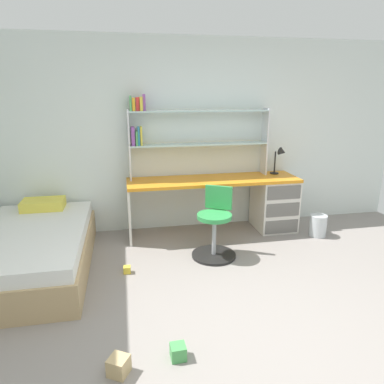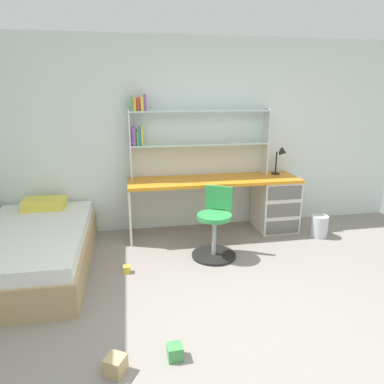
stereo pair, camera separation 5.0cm
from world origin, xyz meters
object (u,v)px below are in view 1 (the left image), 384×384
object	(u,v)px
bed_platform	(32,250)
desk_lamp	(280,156)
toy_block_natural_0	(119,366)
swivel_chair	(215,229)
desk	(257,200)
toy_block_yellow_2	(127,270)
waste_bin	(318,226)
bookshelf_hutch	(184,130)
toy_block_green_1	(178,352)

from	to	relation	value
bed_platform	desk_lamp	bearing A→B (deg)	13.72
toy_block_natural_0	swivel_chair	bearing A→B (deg)	56.02
swivel_chair	toy_block_natural_0	size ratio (longest dim) A/B	6.32
desk	desk_lamp	xyz separation A→B (m)	(0.35, 0.10, 0.58)
desk	toy_block_yellow_2	xyz separation A→B (m)	(-1.82, -0.93, -0.40)
toy_block_natural_0	waste_bin	bearing A→B (deg)	36.61
bed_platform	toy_block_natural_0	distance (m)	1.91
bookshelf_hutch	waste_bin	distance (m)	2.21
waste_bin	toy_block_green_1	size ratio (longest dim) A/B	2.63
desk	toy_block_green_1	size ratio (longest dim) A/B	20.82
toy_block_natural_0	toy_block_yellow_2	size ratio (longest dim) A/B	1.71
bed_platform	waste_bin	size ratio (longest dim) A/B	6.83
waste_bin	toy_block_green_1	distance (m)	2.90
desk	desk_lamp	distance (m)	0.68
bookshelf_hutch	bed_platform	xyz separation A→B (m)	(-1.81, -0.85, -1.16)
waste_bin	toy_block_yellow_2	xyz separation A→B (m)	(-2.54, -0.54, -0.11)
swivel_chair	bookshelf_hutch	bearing A→B (deg)	103.41
swivel_chair	waste_bin	xyz separation A→B (m)	(1.52, 0.30, -0.18)
desk	bed_platform	distance (m)	2.89
bed_platform	waste_bin	xyz separation A→B (m)	(3.53, 0.28, -0.09)
desk	waste_bin	distance (m)	0.88
waste_bin	toy_block_natural_0	xyz separation A→B (m)	(-2.62, -1.95, -0.08)
desk	waste_bin	size ratio (longest dim) A/B	7.91
bookshelf_hutch	toy_block_green_1	xyz separation A→B (m)	(-0.48, -2.46, -1.34)
toy_block_green_1	toy_block_yellow_2	distance (m)	1.39
bed_platform	toy_block_natural_0	xyz separation A→B (m)	(0.91, -1.67, -0.17)
waste_bin	toy_block_yellow_2	size ratio (longest dim) A/B	3.83
bed_platform	toy_block_green_1	distance (m)	2.09
bed_platform	toy_block_yellow_2	bearing A→B (deg)	-14.61
swivel_chair	toy_block_green_1	size ratio (longest dim) A/B	7.44
bookshelf_hutch	desk_lamp	distance (m)	1.40
desk_lamp	toy_block_green_1	world-z (taller)	desk_lamp
bed_platform	toy_block_natural_0	size ratio (longest dim) A/B	15.29
toy_block_green_1	bed_platform	bearing A→B (deg)	129.66
toy_block_natural_0	toy_block_yellow_2	bearing A→B (deg)	86.74
toy_block_green_1	desk	bearing A→B (deg)	57.10
bookshelf_hutch	toy_block_natural_0	world-z (taller)	bookshelf_hutch
bed_platform	toy_block_natural_0	world-z (taller)	bed_platform
desk_lamp	toy_block_green_1	xyz separation A→B (m)	(-1.82, -2.38, -0.96)
toy_block_natural_0	toy_block_green_1	xyz separation A→B (m)	(0.42, 0.06, -0.01)
bed_platform	toy_block_yellow_2	size ratio (longest dim) A/B	26.19
desk	bed_platform	bearing A→B (deg)	-166.51
waste_bin	toy_block_natural_0	world-z (taller)	waste_bin
desk	toy_block_natural_0	world-z (taller)	desk
desk	bookshelf_hutch	world-z (taller)	bookshelf_hutch
toy_block_natural_0	toy_block_yellow_2	distance (m)	1.42
swivel_chair	toy_block_natural_0	world-z (taller)	swivel_chair
desk_lamp	waste_bin	xyz separation A→B (m)	(0.38, -0.49, -0.87)
desk	bookshelf_hutch	bearing A→B (deg)	169.73
bookshelf_hutch	toy_block_green_1	world-z (taller)	bookshelf_hutch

